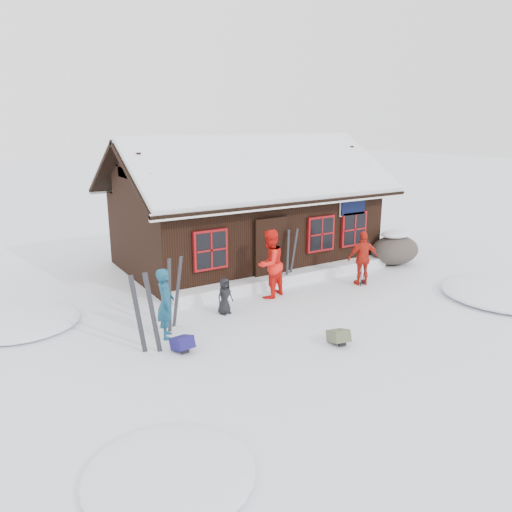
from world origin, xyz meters
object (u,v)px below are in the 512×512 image
object	(u,v)px
skier_orange_right	(363,258)
skier_crouched	(225,296)
boulder	(395,249)
skier_orange_left	(270,264)
ski_poles	(364,263)
backpack_olive	(338,339)
skier_teal	(166,303)
backpack_blue	(182,346)
ski_pair_left	(174,294)

from	to	relation	value
skier_orange_right	skier_crouched	bearing A→B (deg)	17.26
skier_orange_right	boulder	distance (m)	2.78
skier_orange_left	skier_orange_right	size ratio (longest dim) A/B	1.17
ski_poles	backpack_olive	world-z (taller)	ski_poles
skier_teal	backpack_blue	world-z (taller)	skier_teal
backpack_blue	backpack_olive	xyz separation A→B (m)	(3.09, -1.48, -0.00)
ski_pair_left	ski_poles	bearing A→B (deg)	-28.63
skier_orange_left	skier_crouched	xyz separation A→B (m)	(-1.69, -0.48, -0.49)
ski_pair_left	backpack_olive	bearing A→B (deg)	-74.68
backpack_olive	backpack_blue	bearing A→B (deg)	166.79
boulder	ski_pair_left	xyz separation A→B (m)	(-8.68, -1.17, 0.30)
skier_orange_left	backpack_blue	xyz separation A→B (m)	(-3.51, -1.95, -0.83)
boulder	backpack_olive	xyz separation A→B (m)	(-5.96, -3.98, -0.41)
backpack_olive	ski_pair_left	bearing A→B (deg)	146.47
skier_crouched	ski_pair_left	size ratio (longest dim) A/B	0.54
boulder	backpack_olive	distance (m)	7.18
ski_poles	skier_orange_right	bearing A→B (deg)	63.76
boulder	ski_poles	xyz separation A→B (m)	(-2.58, -1.17, 0.14)
backpack_olive	ski_poles	bearing A→B (deg)	52.18
skier_teal	skier_crouched	world-z (taller)	skier_teal
ski_poles	boulder	bearing A→B (deg)	24.33
skier_crouched	skier_orange_left	bearing A→B (deg)	3.67
skier_teal	backpack_blue	distance (m)	1.12
skier_orange_left	ski_pair_left	bearing A→B (deg)	-11.00
skier_crouched	ski_poles	world-z (taller)	ski_poles
backpack_blue	skier_teal	bearing A→B (deg)	84.38
skier_orange_left	backpack_blue	bearing A→B (deg)	6.69
skier_crouched	backpack_olive	world-z (taller)	skier_crouched
boulder	backpack_blue	bearing A→B (deg)	-164.60
skier_crouched	ski_pair_left	bearing A→B (deg)	173.54
skier_teal	ski_pair_left	world-z (taller)	ski_pair_left
skier_teal	skier_orange_right	distance (m)	6.53
skier_teal	skier_orange_right	world-z (taller)	skier_orange_right
skier_orange_right	boulder	world-z (taller)	skier_orange_right
ski_pair_left	ski_poles	distance (m)	6.10
ski_poles	backpack_olive	size ratio (longest dim) A/B	2.96
ski_pair_left	ski_poles	xyz separation A→B (m)	(6.10, 0.01, -0.15)
skier_orange_left	boulder	world-z (taller)	skier_orange_left
skier_orange_left	ski_poles	world-z (taller)	skier_orange_left
boulder	skier_teal	bearing A→B (deg)	-169.92
skier_orange_left	boulder	size ratio (longest dim) A/B	1.06
skier_teal	backpack_blue	xyz separation A→B (m)	(-0.01, -0.89, -0.68)
skier_orange_right	boulder	bearing A→B (deg)	-138.68
skier_teal	boulder	distance (m)	9.20
skier_teal	skier_orange_left	size ratio (longest dim) A/B	0.85
skier_teal	skier_orange_left	world-z (taller)	skier_orange_left
boulder	skier_crouched	bearing A→B (deg)	-171.90
skier_orange_right	ski_pair_left	distance (m)	6.13
skier_teal	skier_orange_left	bearing A→B (deg)	-53.90
skier_crouched	skier_teal	bearing A→B (deg)	-174.52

